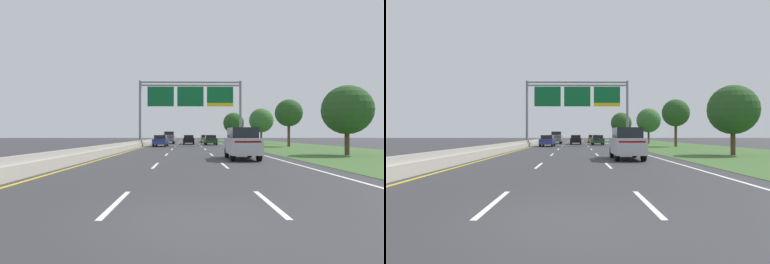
# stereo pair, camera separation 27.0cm
# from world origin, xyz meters

# --- Properties ---
(ground_plane) EXTENTS (220.00, 220.00, 0.00)m
(ground_plane) POSITION_xyz_m (0.00, 35.00, 0.00)
(ground_plane) COLOR #333335
(lane_striping) EXTENTS (11.96, 106.00, 0.01)m
(lane_striping) POSITION_xyz_m (0.00, 34.54, 0.00)
(lane_striping) COLOR white
(lane_striping) RESTS_ON ground
(grass_verge_right) EXTENTS (14.00, 110.00, 0.02)m
(grass_verge_right) POSITION_xyz_m (13.95, 35.00, 0.01)
(grass_verge_right) COLOR #3D602D
(grass_verge_right) RESTS_ON ground
(median_barrier_concrete) EXTENTS (0.60, 110.00, 0.85)m
(median_barrier_concrete) POSITION_xyz_m (-6.60, 35.00, 0.35)
(median_barrier_concrete) COLOR #A8A399
(median_barrier_concrete) RESTS_ON ground
(overhead_sign_gantry) EXTENTS (15.06, 0.42, 9.53)m
(overhead_sign_gantry) POSITION_xyz_m (0.30, 39.04, 6.77)
(overhead_sign_gantry) COLOR gray
(overhead_sign_gantry) RESTS_ON ground
(pickup_truck_grey) EXTENTS (2.01, 5.40, 2.20)m
(pickup_truck_grey) POSITION_xyz_m (-3.48, 50.06, 1.07)
(pickup_truck_grey) COLOR slate
(pickup_truck_grey) RESTS_ON ground
(car_black_centre_lane_sedan) EXTENTS (1.85, 4.41, 1.57)m
(car_black_centre_lane_sedan) POSITION_xyz_m (0.08, 45.71, 0.82)
(car_black_centre_lane_sedan) COLOR black
(car_black_centre_lane_sedan) RESTS_ON ground
(car_blue_left_lane_sedan) EXTENTS (1.95, 4.45, 1.57)m
(car_blue_left_lane_sedan) POSITION_xyz_m (-3.84, 36.85, 0.82)
(car_blue_left_lane_sedan) COLOR navy
(car_blue_left_lane_sedan) RESTS_ON ground
(car_silver_right_lane_suv) EXTENTS (1.97, 4.73, 2.11)m
(car_silver_right_lane_suv) POSITION_xyz_m (3.51, 14.68, 1.10)
(car_silver_right_lane_suv) COLOR #B2B5BA
(car_silver_right_lane_suv) RESTS_ON ground
(car_gold_right_lane_sedan) EXTENTS (1.92, 4.44, 1.57)m
(car_gold_right_lane_sedan) POSITION_xyz_m (3.46, 56.67, 0.82)
(car_gold_right_lane_sedan) COLOR #A38438
(car_gold_right_lane_sedan) RESTS_ON ground
(car_darkgreen_right_lane_sedan) EXTENTS (1.90, 4.43, 1.57)m
(car_darkgreen_right_lane_sedan) POSITION_xyz_m (3.54, 43.22, 0.82)
(car_darkgreen_right_lane_sedan) COLOR #193D23
(car_darkgreen_right_lane_sedan) RESTS_ON ground
(roadside_tree_near) EXTENTS (3.91, 3.91, 5.59)m
(roadside_tree_near) POSITION_xyz_m (12.59, 18.42, 3.62)
(roadside_tree_near) COLOR #4C3823
(roadside_tree_near) RESTS_ON ground
(roadside_tree_mid) EXTENTS (3.69, 3.69, 6.44)m
(roadside_tree_mid) POSITION_xyz_m (13.66, 35.76, 4.57)
(roadside_tree_mid) COLOR #4C3823
(roadside_tree_mid) RESTS_ON ground
(roadside_tree_far) EXTENTS (4.44, 4.44, 6.48)m
(roadside_tree_far) POSITION_xyz_m (13.49, 50.68, 4.25)
(roadside_tree_far) COLOR #4C3823
(roadside_tree_far) RESTS_ON ground
(roadside_tree_distant) EXTENTS (4.95, 4.95, 6.87)m
(roadside_tree_distant) POSITION_xyz_m (10.86, 67.17, 4.39)
(roadside_tree_distant) COLOR #4C3823
(roadside_tree_distant) RESTS_ON ground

